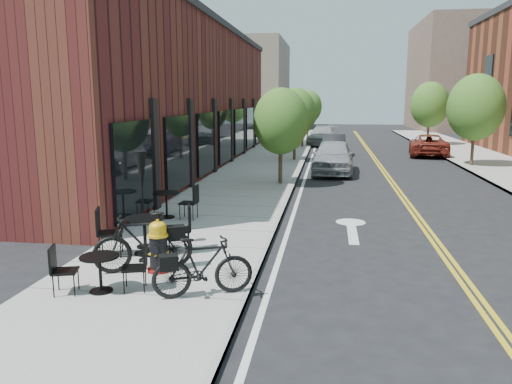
{
  "coord_description": "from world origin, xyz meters",
  "views": [
    {
      "loc": [
        1.34,
        -10.86,
        3.49
      ],
      "look_at": [
        -0.6,
        2.26,
        1.0
      ],
      "focal_mm": 35.0,
      "sensor_mm": 36.0,
      "label": 1
    }
  ],
  "objects_px": {
    "bicycle_left": "(143,242)",
    "patio_umbrella": "(142,179)",
    "bistro_set_a": "(100,268)",
    "parked_car_c": "(323,136)",
    "parked_car_b": "(334,145)",
    "bistro_set_c": "(166,201)",
    "parked_car_a": "(333,157)",
    "bistro_set_b": "(145,230)",
    "parked_car_far": "(428,145)",
    "fire_hydrant": "(158,247)",
    "bicycle_right": "(203,267)"
  },
  "relations": [
    {
      "from": "bicycle_left",
      "to": "bistro_set_a",
      "type": "relative_size",
      "value": 1.19
    },
    {
      "from": "parked_car_far",
      "to": "patio_umbrella",
      "type": "bearing_deg",
      "value": 71.97
    },
    {
      "from": "bicycle_right",
      "to": "fire_hydrant",
      "type": "bearing_deg",
      "value": 23.53
    },
    {
      "from": "bicycle_right",
      "to": "parked_car_c",
      "type": "distance_m",
      "value": 30.71
    },
    {
      "from": "bicycle_right",
      "to": "patio_umbrella",
      "type": "distance_m",
      "value": 3.48
    },
    {
      "from": "fire_hydrant",
      "to": "bistro_set_a",
      "type": "bearing_deg",
      "value": -117.08
    },
    {
      "from": "bicycle_left",
      "to": "parked_car_c",
      "type": "relative_size",
      "value": 0.4
    },
    {
      "from": "bistro_set_c",
      "to": "parked_car_a",
      "type": "relative_size",
      "value": 0.39
    },
    {
      "from": "patio_umbrella",
      "to": "bistro_set_a",
      "type": "bearing_deg",
      "value": -85.42
    },
    {
      "from": "bistro_set_c",
      "to": "parked_car_c",
      "type": "distance_m",
      "value": 25.52
    },
    {
      "from": "bicycle_left",
      "to": "bistro_set_b",
      "type": "distance_m",
      "value": 1.11
    },
    {
      "from": "patio_umbrella",
      "to": "parked_car_c",
      "type": "relative_size",
      "value": 0.46
    },
    {
      "from": "bistro_set_c",
      "to": "parked_car_far",
      "type": "distance_m",
      "value": 21.44
    },
    {
      "from": "bistro_set_a",
      "to": "parked_car_far",
      "type": "distance_m",
      "value": 26.16
    },
    {
      "from": "bicycle_left",
      "to": "parked_car_far",
      "type": "bearing_deg",
      "value": 132.36
    },
    {
      "from": "bistro_set_a",
      "to": "parked_car_far",
      "type": "bearing_deg",
      "value": 51.19
    },
    {
      "from": "fire_hydrant",
      "to": "bistro_set_a",
      "type": "xyz_separation_m",
      "value": [
        -0.66,
        -1.19,
        -0.07
      ]
    },
    {
      "from": "parked_car_far",
      "to": "bistro_set_a",
      "type": "bearing_deg",
      "value": 74.91
    },
    {
      "from": "bistro_set_c",
      "to": "parked_car_c",
      "type": "relative_size",
      "value": 0.37
    },
    {
      "from": "bicycle_right",
      "to": "bistro_set_c",
      "type": "relative_size",
      "value": 0.97
    },
    {
      "from": "bicycle_right",
      "to": "parked_car_b",
      "type": "xyz_separation_m",
      "value": [
        2.36,
        23.27,
        0.01
      ]
    },
    {
      "from": "patio_umbrella",
      "to": "parked_car_far",
      "type": "distance_m",
      "value": 23.82
    },
    {
      "from": "parked_car_b",
      "to": "parked_car_c",
      "type": "xyz_separation_m",
      "value": [
        -0.8,
        7.41,
        0.04
      ]
    },
    {
      "from": "patio_umbrella",
      "to": "parked_car_a",
      "type": "relative_size",
      "value": 0.48
    },
    {
      "from": "bistro_set_a",
      "to": "bistro_set_b",
      "type": "height_order",
      "value": "bistro_set_b"
    },
    {
      "from": "bicycle_left",
      "to": "patio_umbrella",
      "type": "height_order",
      "value": "patio_umbrella"
    },
    {
      "from": "fire_hydrant",
      "to": "bicycle_right",
      "type": "distance_m",
      "value": 1.62
    },
    {
      "from": "bicycle_right",
      "to": "bicycle_left",
      "type": "bearing_deg",
      "value": 30.4
    },
    {
      "from": "bicycle_left",
      "to": "parked_car_a",
      "type": "distance_m",
      "value": 15.13
    },
    {
      "from": "bicycle_left",
      "to": "parked_car_b",
      "type": "xyz_separation_m",
      "value": [
        3.84,
        22.18,
        -0.05
      ]
    },
    {
      "from": "bistro_set_a",
      "to": "bistro_set_c",
      "type": "xyz_separation_m",
      "value": [
        -0.64,
        5.56,
        0.05
      ]
    },
    {
      "from": "bistro_set_a",
      "to": "parked_car_c",
      "type": "distance_m",
      "value": 30.94
    },
    {
      "from": "bistro_set_c",
      "to": "parked_car_a",
      "type": "height_order",
      "value": "parked_car_a"
    },
    {
      "from": "bistro_set_b",
      "to": "bistro_set_c",
      "type": "bearing_deg",
      "value": 81.66
    },
    {
      "from": "bistro_set_a",
      "to": "bicycle_right",
      "type": "bearing_deg",
      "value": -13.82
    },
    {
      "from": "parked_car_a",
      "to": "parked_car_far",
      "type": "bearing_deg",
      "value": 57.11
    },
    {
      "from": "bicycle_left",
      "to": "patio_umbrella",
      "type": "xyz_separation_m",
      "value": [
        -0.57,
        1.51,
        1.01
      ]
    },
    {
      "from": "bistro_set_a",
      "to": "parked_car_c",
      "type": "bearing_deg",
      "value": 67.36
    },
    {
      "from": "bicycle_left",
      "to": "bistro_set_c",
      "type": "height_order",
      "value": "bicycle_left"
    },
    {
      "from": "bicycle_left",
      "to": "parked_car_a",
      "type": "xyz_separation_m",
      "value": [
        3.76,
        14.65,
        0.09
      ]
    },
    {
      "from": "bistro_set_b",
      "to": "parked_car_a",
      "type": "height_order",
      "value": "parked_car_a"
    },
    {
      "from": "bicycle_right",
      "to": "bistro_set_a",
      "type": "height_order",
      "value": "bicycle_right"
    },
    {
      "from": "parked_car_b",
      "to": "patio_umbrella",
      "type": "bearing_deg",
      "value": -102.26
    },
    {
      "from": "fire_hydrant",
      "to": "bistro_set_b",
      "type": "bearing_deg",
      "value": 124.87
    },
    {
      "from": "bicycle_left",
      "to": "parked_car_far",
      "type": "height_order",
      "value": "parked_car_far"
    },
    {
      "from": "patio_umbrella",
      "to": "parked_car_b",
      "type": "xyz_separation_m",
      "value": [
        4.41,
        20.68,
        -1.05
      ]
    },
    {
      "from": "bicycle_left",
      "to": "bicycle_right",
      "type": "distance_m",
      "value": 1.84
    },
    {
      "from": "bistro_set_b",
      "to": "parked_car_far",
      "type": "relative_size",
      "value": 0.42
    },
    {
      "from": "bicycle_right",
      "to": "parked_car_b",
      "type": "height_order",
      "value": "parked_car_b"
    },
    {
      "from": "fire_hydrant",
      "to": "parked_car_far",
      "type": "distance_m",
      "value": 24.81
    }
  ]
}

